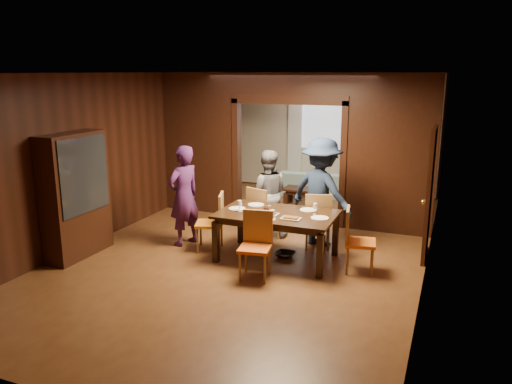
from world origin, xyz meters
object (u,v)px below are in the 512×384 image
at_px(person_navy, 321,192).
at_px(chair_near, 255,246).
at_px(person_grey, 267,194).
at_px(chair_far_r, 318,219).
at_px(chair_far_l, 264,213).
at_px(sofa, 313,183).
at_px(dining_table, 277,236).
at_px(coffee_table, 302,197).
at_px(chair_left, 209,222).
at_px(hutch, 76,195).
at_px(chair_right, 361,240).
at_px(person_purple, 184,196).

relative_size(person_navy, chair_near, 1.91).
xyz_separation_m(person_grey, chair_far_r, (1.00, -0.23, -0.30)).
relative_size(chair_far_l, chair_near, 1.00).
distance_m(sofa, dining_table, 4.36).
bearing_deg(sofa, person_navy, 102.81).
distance_m(person_grey, sofa, 3.34).
bearing_deg(person_navy, person_grey, 17.89).
height_order(person_navy, coffee_table, person_navy).
height_order(person_grey, sofa, person_grey).
relative_size(chair_left, hutch, 0.48).
bearing_deg(chair_far_r, sofa, -89.52).
distance_m(chair_left, chair_right, 2.51).
xyz_separation_m(person_purple, chair_far_l, (1.18, 0.72, -0.38)).
distance_m(chair_far_l, chair_near, 1.69).
bearing_deg(dining_table, chair_far_l, 123.92).
distance_m(sofa, chair_far_l, 3.54).
xyz_separation_m(person_navy, chair_right, (0.86, -0.95, -0.44)).
height_order(person_grey, dining_table, person_grey).
bearing_deg(coffee_table, person_navy, -66.15).
distance_m(person_purple, chair_far_l, 1.43).
relative_size(person_purple, chair_far_l, 1.78).
xyz_separation_m(coffee_table, hutch, (-2.48, -4.28, 0.80)).
bearing_deg(chair_near, sofa, 87.07).
bearing_deg(hutch, person_navy, 29.30).
relative_size(chair_far_l, chair_far_r, 1.00).
bearing_deg(person_navy, person_purple, 44.29).
bearing_deg(dining_table, person_navy, 63.33).
relative_size(person_navy, sofa, 0.92).
relative_size(person_grey, chair_far_r, 1.63).
bearing_deg(person_navy, chair_far_r, 109.09).
distance_m(person_navy, chair_far_r, 0.47).
distance_m(person_purple, person_grey, 1.50).
bearing_deg(person_grey, coffee_table, -108.49).
bearing_deg(person_purple, person_navy, 131.63).
relative_size(chair_right, chair_far_l, 1.00).
bearing_deg(dining_table, chair_right, -1.02).
relative_size(chair_left, chair_near, 1.00).
bearing_deg(sofa, chair_left, 77.73).
distance_m(dining_table, chair_left, 1.18).
bearing_deg(chair_near, person_purple, 142.37).
relative_size(person_purple, hutch, 0.86).
bearing_deg(coffee_table, chair_far_l, -89.24).
bearing_deg(coffee_table, person_grey, -89.66).
relative_size(chair_right, chair_far_r, 1.00).
bearing_deg(person_navy, chair_right, 154.75).
distance_m(person_grey, coffee_table, 2.31).
xyz_separation_m(coffee_table, chair_near, (0.52, -4.08, 0.28)).
bearing_deg(person_grey, person_purple, 20.36).
height_order(coffee_table, hutch, hutch).
bearing_deg(person_purple, sofa, -174.54).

